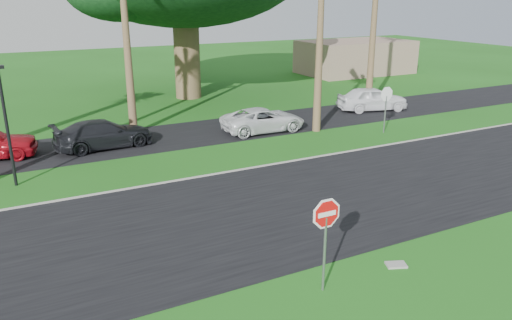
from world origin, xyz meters
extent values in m
plane|color=#1A5214|center=(0.00, 0.00, 0.00)|extent=(120.00, 120.00, 0.00)
cube|color=black|center=(0.00, 2.00, 0.01)|extent=(120.00, 8.00, 0.02)
cube|color=black|center=(0.00, 12.50, 0.01)|extent=(120.00, 5.00, 0.02)
cube|color=gray|center=(0.00, 6.05, 0.03)|extent=(120.00, 0.12, 0.06)
cylinder|color=gray|center=(0.50, -3.00, 1.00)|extent=(0.07, 0.07, 2.00)
cylinder|color=white|center=(0.50, -3.00, 2.10)|extent=(1.05, 0.02, 1.05)
cylinder|color=red|center=(0.50, -3.00, 2.10)|extent=(0.90, 0.02, 0.90)
cube|color=white|center=(0.50, -3.00, 2.10)|extent=(0.50, 0.02, 0.12)
cylinder|color=gray|center=(12.00, 8.00, 1.00)|extent=(0.07, 0.07, 2.00)
cylinder|color=white|center=(12.00, 8.00, 2.10)|extent=(1.05, 0.02, 1.05)
cylinder|color=red|center=(12.00, 8.00, 2.10)|extent=(0.90, 0.02, 0.90)
cube|color=white|center=(12.00, 8.00, 2.10)|extent=(0.50, 0.02, 0.12)
cone|color=brown|center=(0.00, 14.00, 4.75)|extent=(0.44, 0.44, 9.50)
cone|color=brown|center=(9.00, 10.00, 4.25)|extent=(0.44, 0.44, 8.50)
cone|color=brown|center=(15.00, 13.00, 6.00)|extent=(0.44, 0.44, 12.00)
cylinder|color=brown|center=(6.00, 22.00, 3.00)|extent=(1.80, 1.80, 6.00)
cylinder|color=black|center=(-6.00, 8.50, 2.25)|extent=(0.12, 0.12, 4.50)
cube|color=gray|center=(24.00, 26.00, 1.50)|extent=(10.00, 6.00, 3.00)
imported|color=black|center=(-1.92, 12.02, 0.68)|extent=(4.83, 2.31, 1.36)
imported|color=silver|center=(6.36, 11.19, 0.64)|extent=(4.62, 2.21, 1.27)
imported|color=white|center=(14.93, 12.54, 0.75)|extent=(4.73, 2.84, 1.51)
cube|color=gray|center=(2.96, -2.95, 0.03)|extent=(0.64, 0.53, 0.06)
camera|label=1|loc=(-5.98, -11.92, 7.08)|focal=35.00mm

